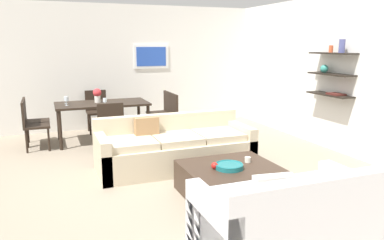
{
  "coord_description": "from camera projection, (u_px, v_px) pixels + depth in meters",
  "views": [
    {
      "loc": [
        -1.69,
        -4.89,
        1.86
      ],
      "look_at": [
        0.3,
        0.2,
        0.75
      ],
      "focal_mm": 35.26,
      "sensor_mm": 36.0,
      "label": 1
    }
  ],
  "objects": [
    {
      "name": "dining_chair_left_near",
      "position": [
        31.0,
        122.0,
        6.62
      ],
      "size": [
        0.44,
        0.44,
        0.88
      ],
      "color": "black",
      "rests_on": "ground"
    },
    {
      "name": "right_wall_shelf_unit",
      "position": [
        325.0,
        72.0,
        6.79
      ],
      "size": [
        0.34,
        8.2,
        2.7
      ],
      "color": "silver",
      "rests_on": "ground"
    },
    {
      "name": "sofa_beige",
      "position": [
        175.0,
        149.0,
        5.71
      ],
      "size": [
        2.32,
        0.9,
        0.78
      ],
      "color": "beige",
      "rests_on": "ground"
    },
    {
      "name": "dining_table",
      "position": [
        102.0,
        106.0,
        7.22
      ],
      "size": [
        1.72,
        0.9,
        0.75
      ],
      "color": "black",
      "rests_on": "ground"
    },
    {
      "name": "back_wall_unit",
      "position": [
        139.0,
        67.0,
        8.5
      ],
      "size": [
        8.4,
        0.09,
        2.7
      ],
      "color": "silver",
      "rests_on": "ground"
    },
    {
      "name": "candle_jar",
      "position": [
        248.0,
        160.0,
        4.79
      ],
      "size": [
        0.08,
        0.08,
        0.07
      ],
      "primitive_type": "cylinder",
      "color": "silver",
      "rests_on": "coffee_table"
    },
    {
      "name": "ground_plane",
      "position": [
        178.0,
        175.0,
        5.44
      ],
      "size": [
        18.0,
        18.0,
        0.0
      ],
      "primitive_type": "plane",
      "color": "gray"
    },
    {
      "name": "wine_glass_left_near",
      "position": [
        66.0,
        99.0,
        6.85
      ],
      "size": [
        0.08,
        0.08,
        0.17
      ],
      "color": "silver",
      "rests_on": "dining_table"
    },
    {
      "name": "dining_chair_right_near",
      "position": [
        168.0,
        113.0,
        7.53
      ],
      "size": [
        0.44,
        0.44,
        0.88
      ],
      "color": "black",
      "rests_on": "ground"
    },
    {
      "name": "dining_chair_foot",
      "position": [
        110.0,
        124.0,
        6.48
      ],
      "size": [
        0.44,
        0.44,
        0.88
      ],
      "color": "black",
      "rests_on": "ground"
    },
    {
      "name": "centerpiece_vase",
      "position": [
        97.0,
        94.0,
        7.2
      ],
      "size": [
        0.16,
        0.16,
        0.27
      ],
      "color": "silver",
      "rests_on": "dining_table"
    },
    {
      "name": "dining_chair_left_far",
      "position": [
        32.0,
        118.0,
        6.99
      ],
      "size": [
        0.44,
        0.44,
        0.88
      ],
      "color": "black",
      "rests_on": "ground"
    },
    {
      "name": "dining_chair_head",
      "position": [
        97.0,
        108.0,
        8.04
      ],
      "size": [
        0.44,
        0.44,
        0.88
      ],
      "color": "black",
      "rests_on": "ground"
    },
    {
      "name": "decorative_bowl",
      "position": [
        229.0,
        166.0,
        4.54
      ],
      "size": [
        0.34,
        0.34,
        0.06
      ],
      "color": "#19666B",
      "rests_on": "coffee_table"
    },
    {
      "name": "coffee_table",
      "position": [
        231.0,
        181.0,
        4.67
      ],
      "size": [
        1.14,
        1.04,
        0.38
      ],
      "color": "#38281E",
      "rests_on": "ground"
    },
    {
      "name": "wine_glass_foot",
      "position": [
        105.0,
        100.0,
        6.83
      ],
      "size": [
        0.07,
        0.07,
        0.14
      ],
      "color": "silver",
      "rests_on": "dining_table"
    },
    {
      "name": "loveseat_white",
      "position": [
        289.0,
        216.0,
        3.48
      ],
      "size": [
        1.7,
        0.9,
        0.78
      ],
      "color": "white",
      "rests_on": "ground"
    },
    {
      "name": "dining_chair_right_far",
      "position": [
        163.0,
        109.0,
        7.89
      ],
      "size": [
        0.44,
        0.44,
        0.88
      ],
      "color": "black",
      "rests_on": "ground"
    },
    {
      "name": "wine_glass_left_far",
      "position": [
        66.0,
        99.0,
        7.06
      ],
      "size": [
        0.07,
        0.07,
        0.14
      ],
      "color": "silver",
      "rests_on": "dining_table"
    },
    {
      "name": "apple_on_coffee_table",
      "position": [
        215.0,
        166.0,
        4.53
      ],
      "size": [
        0.08,
        0.08,
        0.08
      ],
      "primitive_type": "sphere",
      "color": "red",
      "rests_on": "coffee_table"
    }
  ]
}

